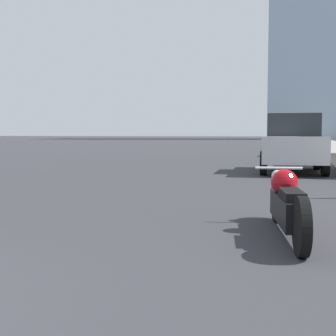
{
  "coord_description": "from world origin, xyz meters",
  "views": [
    {
      "loc": [
        3.5,
        -1.76,
        1.21
      ],
      "look_at": [
        1.54,
        4.96,
        0.69
      ],
      "focal_mm": 50.0,
      "sensor_mm": 36.0,
      "label": 1
    }
  ],
  "objects": [
    {
      "name": "motorcycle",
      "position": [
        3.32,
        3.87,
        0.38
      ],
      "size": [
        0.73,
        2.44,
        0.77
      ],
      "rotation": [
        0.0,
        0.0,
        0.18
      ],
      "color": "black",
      "rests_on": "ground_plane"
    },
    {
      "name": "parked_car_black",
      "position": [
        3.35,
        47.77,
        0.91
      ],
      "size": [
        1.93,
        4.22,
        1.86
      ],
      "rotation": [
        0.0,
        0.0,
        -0.04
      ],
      "color": "black",
      "rests_on": "ground_plane"
    },
    {
      "name": "parked_car_yellow",
      "position": [
        3.25,
        24.04,
        0.8
      ],
      "size": [
        1.87,
        4.38,
        1.63
      ],
      "rotation": [
        0.0,
        0.0,
        0.02
      ],
      "color": "gold",
      "rests_on": "ground_plane"
    },
    {
      "name": "parked_car_blue",
      "position": [
        3.34,
        35.7,
        0.84
      ],
      "size": [
        2.07,
        4.47,
        1.69
      ],
      "rotation": [
        0.0,
        0.0,
        0.03
      ],
      "color": "#1E3899",
      "rests_on": "ground_plane"
    },
    {
      "name": "sidewalk",
      "position": [
        6.07,
        40.0,
        0.07
      ],
      "size": [
        3.26,
        240.0,
        0.15
      ],
      "color": "gray",
      "rests_on": "ground_plane"
    },
    {
      "name": "parked_car_silver",
      "position": [
        3.14,
        13.27,
        0.9
      ],
      "size": [
        2.13,
        4.12,
        1.8
      ],
      "rotation": [
        0.0,
        0.0,
        0.07
      ],
      "color": "#BCBCC1",
      "rests_on": "ground_plane"
    },
    {
      "name": "distant_tower",
      "position": [
        4.7,
        104.27,
        28.54
      ],
      "size": [
        17.22,
        17.22,
        57.07
      ],
      "color": "#9EB7CC",
      "rests_on": "ground_plane"
    }
  ]
}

